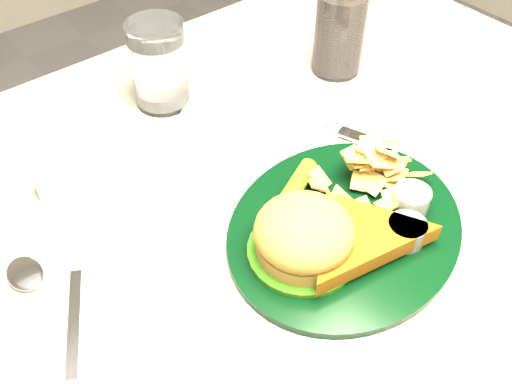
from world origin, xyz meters
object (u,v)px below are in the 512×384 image
Objects in this scene: cola_glass at (340,29)px; fork_napkin at (387,163)px; dinner_plate at (348,210)px; table at (251,357)px; water_glass at (159,65)px.

cola_glass is 0.90× the size of fork_napkin.
dinner_plate is 1.97× the size of fork_napkin.
cola_glass is (0.28, 0.14, 0.44)m from table.
table is 0.54m from cola_glass.
table is at bearing 139.28° from fork_napkin.
water_glass is (-0.03, 0.33, 0.03)m from dinner_plate.
water_glass is 0.91× the size of cola_glass.
table is 0.43m from dinner_plate.
water_glass is 0.27m from cola_glass.
cola_glass reaches higher than table.
table is 0.42m from fork_napkin.
water_glass is at bearing 158.94° from cola_glass.
water_glass is 0.81× the size of fork_napkin.
table is 7.98× the size of fork_napkin.
fork_napkin is (0.17, -0.06, 0.38)m from table.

